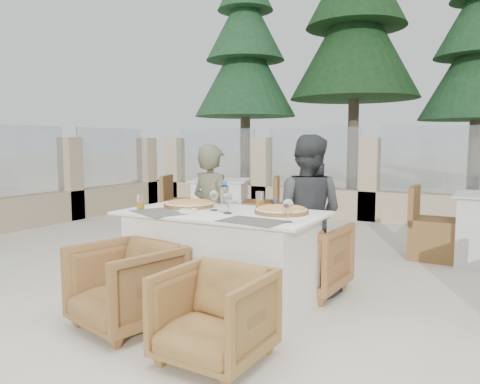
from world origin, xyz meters
The scene contains 26 objects.
ground centered at (0.00, 0.00, 0.00)m, with size 80.00×80.00×0.00m, color beige.
sand_patch centered at (0.00, 14.00, 0.01)m, with size 30.00×16.00×0.01m, color beige.
perimeter_wall_far centered at (0.00, 4.80, 0.80)m, with size 10.00×0.34×1.60m, color beige, non-canonical shape.
perimeter_wall_left centered at (-4.50, 1.50, 0.80)m, with size 0.34×7.00×1.60m, color tan, non-canonical shape.
pine_far_left centered at (-3.50, 7.00, 2.75)m, with size 2.42×2.42×5.50m, color #214E29.
pine_mid_left centered at (-1.00, 7.50, 3.25)m, with size 2.86×2.86×6.50m, color #1A3E1A.
pine_centre centered at (1.50, 7.20, 2.50)m, with size 2.20×2.20×5.00m, color #1E4624.
dining_table centered at (-0.09, 0.07, 0.39)m, with size 1.60×0.90×0.77m, color white, non-canonical shape.
placemat_near_left centered at (-0.51, -0.21, 0.77)m, with size 0.45×0.30×0.00m, color #5E5A51.
placemat_near_right centered at (0.33, -0.23, 0.77)m, with size 0.45×0.30×0.00m, color #514E46.
pizza_left centered at (-0.49, 0.18, 0.80)m, with size 0.43×0.43×0.06m, color #CB5F1B.
pizza_right centered at (0.36, 0.21, 0.80)m, with size 0.42×0.42×0.05m, color orange.
water_bottle centered at (-0.07, 0.06, 0.89)m, with size 0.07×0.07×0.25m, color #C2DFFF.
wine_glass_centre centered at (-0.19, 0.10, 0.86)m, with size 0.08×0.08×0.18m, color white, non-canonical shape.
wine_glass_near centered at (0.00, 0.00, 0.86)m, with size 0.08×0.08×0.18m, color white, non-canonical shape.
wine_glass_corner centered at (0.56, -0.14, 0.86)m, with size 0.08×0.08×0.18m, color silver, non-canonical shape.
beer_glass_left centered at (-0.75, -0.14, 0.83)m, with size 0.06×0.06×0.13m, color gold.
beer_glass_right centered at (0.09, 0.38, 0.84)m, with size 0.07×0.07×0.14m, color orange.
olive_dish centered at (-0.30, -0.11, 0.79)m, with size 0.11×0.11×0.04m, color silver, non-canonical shape.
armchair_far_left centered at (-0.48, 0.75, 0.27)m, with size 0.58×0.60×0.54m, color #976236.
armchair_far_right centered at (0.38, 0.72, 0.31)m, with size 0.67×0.69×0.63m, color #9C6639.
armchair_near_left centered at (-0.47, -0.66, 0.30)m, with size 0.65×0.67×0.61m, color brown.
armchair_near_right centered at (0.36, -0.80, 0.28)m, with size 0.61×0.62×0.57m, color olive.
diner_left centered at (-0.47, 0.53, 0.65)m, with size 0.48×0.31×1.31m, color #53553E.
diner_right centered at (0.38, 0.72, 0.69)m, with size 0.68×0.53×1.39m, color #37393C.
bg_table_a centered at (-1.72, 2.80, 0.39)m, with size 1.64×0.82×0.77m, color white, non-canonical shape.
Camera 1 is at (1.78, -3.13, 1.33)m, focal length 35.00 mm.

